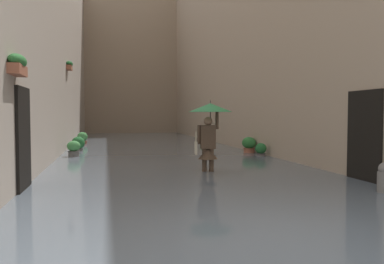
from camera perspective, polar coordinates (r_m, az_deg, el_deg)
ground_plane at (r=17.21m, az=-6.09°, el=-2.94°), size 65.61×65.61×0.00m
flood_water at (r=17.20m, az=-6.09°, el=-2.58°), size 7.94×32.24×0.22m
building_facade_left at (r=18.93m, az=8.13°, el=18.69°), size 2.04×30.24×13.82m
building_facade_right at (r=17.57m, az=-21.30°, el=14.38°), size 2.04×30.24×10.60m
building_facade_far at (r=31.40m, az=-9.16°, el=10.48°), size 10.74×1.80×11.94m
person_wading at (r=9.67m, az=2.60°, el=1.39°), size 1.11×1.11×2.02m
potted_plant_near_right at (r=19.75m, az=-16.10°, el=-1.08°), size 0.51×0.51×0.79m
potted_plant_mid_right at (r=15.83m, az=-16.68°, el=-1.85°), size 0.52×0.52×0.79m
potted_plant_near_left at (r=13.50m, az=10.26°, el=-2.94°), size 0.39×0.39×0.67m
potted_plant_far_right at (r=13.82m, az=-17.30°, el=-2.67°), size 0.45×0.45×0.76m
potted_plant_far_left at (r=14.62m, az=8.52°, el=-2.14°), size 0.53×0.53×0.81m
potted_plant_mid_left at (r=20.01m, az=1.92°, el=-1.04°), size 0.54×0.54×0.66m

